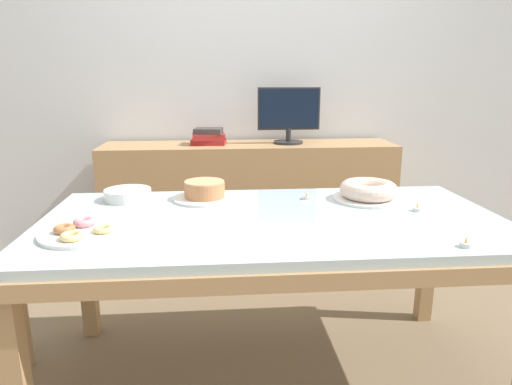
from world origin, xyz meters
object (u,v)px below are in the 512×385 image
object	(u,v)px
cake_chocolate_round	(205,192)
plate_stack	(128,195)
tealight_centre	(417,209)
computer_monitor	(289,116)
book_stack	(209,137)
tealight_near_cakes	(466,244)
cake_golden_bundt	(368,191)
pastry_platter	(83,232)
tealight_right_edge	(307,197)

from	to	relation	value
cake_chocolate_round	plate_stack	bearing A→B (deg)	176.22
cake_chocolate_round	tealight_centre	distance (m)	0.93
computer_monitor	plate_stack	size ratio (longest dim) A/B	2.02
computer_monitor	book_stack	world-z (taller)	computer_monitor
computer_monitor	tealight_near_cakes	distance (m)	1.80
cake_golden_bundt	plate_stack	size ratio (longest dim) A/B	1.52
computer_monitor	cake_golden_bundt	xyz separation A→B (m)	(0.19, -1.14, -0.25)
book_stack	plate_stack	world-z (taller)	book_stack
computer_monitor	tealight_centre	size ratio (longest dim) A/B	10.60
pastry_platter	tealight_centre	distance (m)	1.33
computer_monitor	tealight_near_cakes	world-z (taller)	computer_monitor
pastry_platter	tealight_right_edge	world-z (taller)	pastry_platter
cake_chocolate_round	pastry_platter	xyz separation A→B (m)	(-0.42, -0.45, -0.02)
book_stack	tealight_near_cakes	distance (m)	1.96
computer_monitor	cake_chocolate_round	bearing A→B (deg)	-117.22
plate_stack	tealight_right_edge	xyz separation A→B (m)	(0.82, -0.06, -0.01)
plate_stack	tealight_near_cakes	size ratio (longest dim) A/B	5.25
computer_monitor	tealight_centre	world-z (taller)	computer_monitor
computer_monitor	plate_stack	bearing A→B (deg)	-130.68
plate_stack	tealight_centre	bearing A→B (deg)	-12.97
cake_golden_bundt	plate_stack	xyz separation A→B (m)	(-1.09, 0.09, -0.02)
tealight_right_edge	tealight_centre	bearing A→B (deg)	-28.32
computer_monitor	book_stack	size ratio (longest dim) A/B	1.74
pastry_platter	book_stack	bearing A→B (deg)	74.48
computer_monitor	tealight_right_edge	size ratio (longest dim) A/B	10.60
computer_monitor	cake_golden_bundt	distance (m)	1.18
book_stack	tealight_right_edge	size ratio (longest dim) A/B	6.09
computer_monitor	tealight_right_edge	world-z (taller)	computer_monitor
computer_monitor	cake_golden_bundt	bearing A→B (deg)	-80.34
book_stack	tealight_centre	world-z (taller)	book_stack
tealight_centre	tealight_right_edge	distance (m)	0.48
tealight_near_cakes	computer_monitor	bearing A→B (deg)	100.52
cake_chocolate_round	plate_stack	distance (m)	0.35
cake_golden_bundt	pastry_platter	size ratio (longest dim) A/B	1.05
computer_monitor	tealight_right_edge	distance (m)	1.14
book_stack	pastry_platter	xyz separation A→B (m)	(-0.42, -1.53, -0.14)
book_stack	tealight_near_cakes	xyz separation A→B (m)	(0.87, -1.75, -0.14)
book_stack	tealight_right_edge	bearing A→B (deg)	-67.19
book_stack	tealight_right_edge	xyz separation A→B (m)	(0.46, -1.11, -0.14)
computer_monitor	plate_stack	distance (m)	1.41
cake_golden_bundt	tealight_centre	size ratio (longest dim) A/B	7.96
cake_golden_bundt	cake_chocolate_round	bearing A→B (deg)	174.61
book_stack	pastry_platter	bearing A→B (deg)	-105.52
pastry_platter	tealight_near_cakes	bearing A→B (deg)	-9.85
plate_stack	tealight_near_cakes	distance (m)	1.41
plate_stack	tealight_centre	xyz separation A→B (m)	(1.24, -0.29, -0.01)
cake_chocolate_round	tealight_near_cakes	xyz separation A→B (m)	(0.88, -0.68, -0.03)
cake_chocolate_round	tealight_centre	size ratio (longest dim) A/B	7.26
tealight_centre	pastry_platter	bearing A→B (deg)	-171.72
book_stack	tealight_centre	bearing A→B (deg)	-56.32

